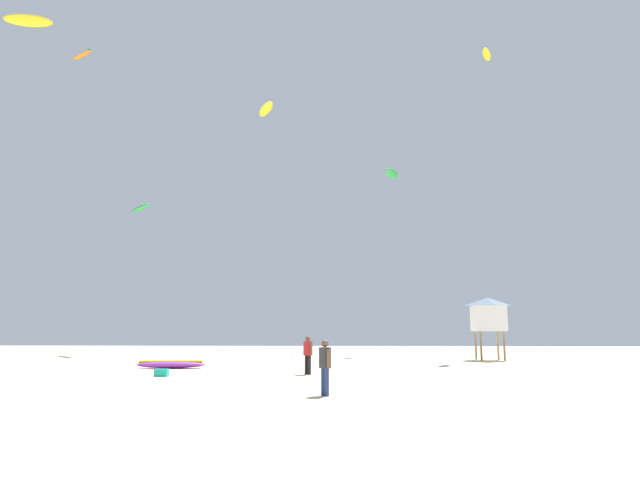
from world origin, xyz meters
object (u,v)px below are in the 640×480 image
person_foreground (325,363)px  person_midground (308,352)px  kite_aloft_4 (392,174)px  kite_aloft_5 (487,54)px  lifeguard_tower (488,314)px  kite_aloft_2 (28,20)px  kite_grounded_near (171,365)px  cooler_box (162,373)px  kite_aloft_0 (82,55)px  kite_aloft_3 (266,109)px  kite_aloft_1 (141,208)px

person_foreground → person_midground: 8.23m
kite_aloft_4 → kite_aloft_5: kite_aloft_5 is taller
person_foreground → lifeguard_tower: (10.25, 20.75, 2.08)m
kite_aloft_2 → kite_grounded_near: bearing=8.2°
kite_grounded_near → kite_aloft_2: bearing=-171.8°
cooler_box → kite_aloft_4: size_ratio=0.20×
kite_aloft_0 → kite_aloft_3: bearing=-1.9°
kite_grounded_near → kite_aloft_5: kite_aloft_5 is taller
kite_aloft_2 → kite_aloft_4: 28.96m
kite_grounded_near → lifeguard_tower: bearing=25.7°
kite_aloft_1 → kite_aloft_4: kite_aloft_4 is taller
cooler_box → kite_aloft_1: kite_aloft_1 is taller
person_midground → kite_aloft_5: bearing=-175.6°
person_midground → kite_aloft_2: size_ratio=0.63×
kite_aloft_2 → kite_aloft_4: kite_aloft_2 is taller
person_foreground → kite_aloft_4: 32.94m
kite_grounded_near → kite_aloft_3: (2.64, 14.05, 19.83)m
kite_aloft_5 → kite_grounded_near: bearing=-148.4°
person_foreground → lifeguard_tower: lifeguard_tower is taller
person_midground → lifeguard_tower: (11.32, 12.60, 2.06)m
cooler_box → kite_grounded_near: bearing=103.3°
person_foreground → kite_aloft_3: bearing=72.4°
person_midground → kite_grounded_near: (-7.38, 3.59, -0.79)m
lifeguard_tower → kite_aloft_2: kite_aloft_2 is taller
person_midground → kite_aloft_0: (-20.91, 18.17, 24.51)m
kite_aloft_3 → person_midground: bearing=-75.0°
cooler_box → person_midground: bearing=12.3°
lifeguard_tower → kite_aloft_0: kite_aloft_0 is taller
person_foreground → kite_aloft_1: (-17.18, 29.12, 11.55)m
kite_aloft_2 → kite_aloft_5: (29.05, 13.86, 4.61)m
person_midground → cooler_box: 6.41m
kite_aloft_4 → kite_aloft_5: 12.11m
kite_aloft_1 → person_foreground: bearing=-59.5°
person_midground → kite_aloft_5: size_ratio=0.73×
person_foreground → cooler_box: person_foreground is taller
cooler_box → kite_aloft_0: size_ratio=0.21×
kite_aloft_0 → kite_aloft_5: size_ratio=1.15×
kite_aloft_4 → lifeguard_tower: bearing=-57.1°
kite_aloft_1 → kite_aloft_2: (0.18, -18.62, 6.57)m
cooler_box → kite_aloft_5: (19.33, 17.56, 23.56)m
kite_aloft_4 → kite_aloft_3: bearing=-161.9°
kite_grounded_near → kite_aloft_5: size_ratio=1.55×
person_midground → kite_aloft_1: size_ratio=0.50×
person_midground → kite_aloft_3: 26.37m
kite_grounded_near → kite_aloft_2: size_ratio=1.34×
kite_grounded_near → cooler_box: kite_grounded_near is taller
kite_aloft_5 → kite_aloft_2: bearing=-154.5°
kite_aloft_3 → kite_aloft_4: bearing=18.1°
kite_aloft_0 → person_midground: bearing=-41.0°
person_midground → kite_grounded_near: size_ratio=0.47×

